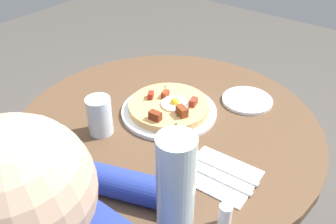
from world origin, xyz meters
The scene contains 10 objects.
dining_table centered at (0.00, 0.00, 0.56)m, with size 0.88×0.88×0.74m.
pizza_plate centered at (-0.03, 0.04, 0.75)m, with size 0.28×0.28×0.01m, color white.
breakfast_pizza centered at (-0.02, 0.04, 0.77)m, with size 0.24×0.24×0.05m.
bread_plate centered at (0.13, 0.24, 0.75)m, with size 0.16×0.16×0.01m, color white.
napkin centered at (0.23, -0.09, 0.74)m, with size 0.17×0.14×0.00m, color white.
fork centered at (0.23, -0.11, 0.75)m, with size 0.18×0.01×0.01m, color silver.
knife centered at (0.23, -0.07, 0.75)m, with size 0.18×0.01×0.01m, color silver.
water_glass centered at (-0.12, -0.14, 0.80)m, with size 0.07×0.07×0.11m, color silver.
water_bottle centered at (0.25, -0.29, 0.87)m, with size 0.07×0.07×0.25m, color silver.
salt_shaker centered at (0.31, -0.21, 0.77)m, with size 0.03×0.03×0.06m, color white.
Camera 1 is at (0.51, -0.66, 1.36)m, focal length 38.60 mm.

